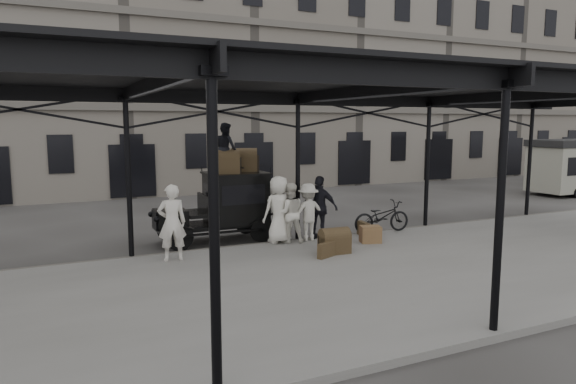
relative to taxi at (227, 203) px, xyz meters
name	(u,v)px	position (x,y,z in m)	size (l,w,h in m)	color
ground	(329,259)	(1.86, -3.33, -1.20)	(120.00, 120.00, 0.00)	#383533
platform	(370,275)	(1.86, -5.33, -1.13)	(28.00, 8.00, 0.15)	slate
canopy	(368,86)	(1.86, -5.05, 3.39)	(22.50, 9.00, 4.74)	black
building_frontage	(176,66)	(1.86, 14.67, 5.80)	(64.00, 8.00, 14.00)	slate
taxi	(227,203)	(0.00, 0.00, 0.00)	(3.65, 1.55, 2.18)	black
porter_left	(172,223)	(-2.21, -2.22, -0.05)	(0.73, 0.48, 2.01)	silver
porter_midleft	(290,213)	(1.44, -1.65, -0.15)	(0.88, 0.69, 1.81)	silver
porter_centre	(279,209)	(1.14, -1.53, -0.05)	(0.99, 0.64, 2.02)	silver
porter_official	(320,208)	(2.47, -1.63, -0.07)	(1.15, 0.48, 1.97)	black
porter_right	(308,212)	(2.04, -1.67, -0.17)	(1.14, 0.65, 1.76)	beige
bicycle	(382,217)	(4.81, -1.60, -0.53)	(0.69, 1.98, 1.04)	black
porter_roof	(226,148)	(-0.03, -0.10, 1.76)	(0.76, 0.59, 1.56)	black
steamer_trunk_roof_near	(226,164)	(-0.08, -0.25, 1.28)	(0.82, 0.50, 0.60)	#4F4025
steamer_trunk_roof_far	(244,162)	(0.67, 0.20, 1.29)	(0.85, 0.52, 0.62)	#4F4025
steamer_trunk_platform	(335,243)	(2.01, -3.34, -0.76)	(0.81, 0.50, 0.60)	#4F4025
wicker_hamper	(370,234)	(3.64, -2.68, -0.80)	(0.60, 0.45, 0.50)	olive
suitcase_upright	(363,229)	(3.95, -1.82, -0.83)	(0.15, 0.60, 0.45)	#4F4025
suitcase_flat	(326,250)	(1.58, -3.65, -0.85)	(0.60, 0.15, 0.40)	#4F4025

